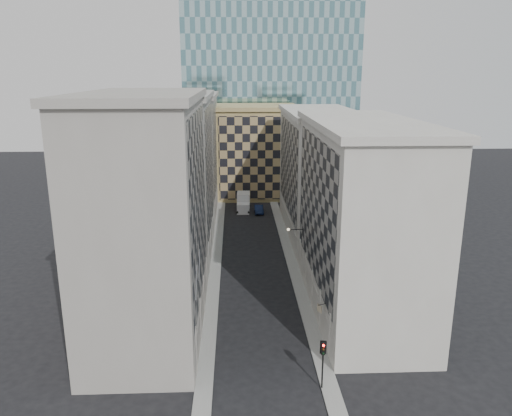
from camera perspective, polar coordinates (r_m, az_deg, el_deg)
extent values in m
plane|color=black|center=(44.00, 1.27, -20.07)|extent=(260.00, 260.00, 0.00)
cube|color=gray|center=(70.57, -4.58, -5.81)|extent=(1.50, 100.00, 0.15)
cube|color=gray|center=(70.94, 3.97, -5.68)|extent=(1.50, 100.00, 0.15)
cube|color=gray|center=(49.57, -12.28, -1.41)|extent=(10.00, 22.00, 23.00)
cube|color=gray|center=(48.55, -6.70, 0.33)|extent=(0.25, 19.36, 18.00)
cube|color=gray|center=(52.66, -6.40, -11.74)|extent=(0.45, 21.12, 3.20)
cube|color=gray|center=(47.59, -13.10, 12.38)|extent=(10.80, 22.80, 0.70)
cylinder|color=gray|center=(45.19, -7.32, -15.82)|extent=(0.90, 0.90, 4.40)
cylinder|color=gray|center=(49.96, -6.80, -12.56)|extent=(0.90, 0.90, 4.40)
cylinder|color=gray|center=(54.87, -6.38, -9.87)|extent=(0.90, 0.90, 4.40)
cylinder|color=gray|center=(59.88, -6.04, -7.63)|extent=(0.90, 0.90, 4.40)
cube|color=#9A978F|center=(70.80, -9.34, 3.34)|extent=(10.00, 22.00, 22.00)
cube|color=gray|center=(70.09, -5.42, 4.60)|extent=(0.25, 19.36, 17.00)
cube|color=#9A978F|center=(72.91, -5.27, -3.84)|extent=(0.45, 21.12, 3.20)
cube|color=#9A978F|center=(69.37, -9.76, 12.55)|extent=(10.80, 22.80, 0.70)
cylinder|color=#9A978F|center=(64.97, -5.75, -5.74)|extent=(0.90, 0.90, 4.40)
cylinder|color=#9A978F|center=(70.12, -5.51, -4.12)|extent=(0.90, 0.90, 4.40)
cylinder|color=#9A978F|center=(75.32, -5.30, -2.72)|extent=(0.90, 0.90, 4.40)
cylinder|color=#9A978F|center=(80.57, -5.12, -1.51)|extent=(0.90, 0.90, 4.40)
cube|color=gray|center=(92.40, -7.76, 5.88)|extent=(10.00, 22.00, 21.00)
cube|color=gray|center=(91.84, -4.74, 6.86)|extent=(0.25, 19.36, 16.00)
cube|color=gray|center=(93.94, -4.65, 0.57)|extent=(0.45, 21.12, 3.20)
cube|color=gray|center=(91.27, -8.01, 12.61)|extent=(10.80, 22.80, 0.70)
cylinder|color=gray|center=(85.84, -4.96, -0.44)|extent=(0.90, 0.90, 4.40)
cylinder|color=gray|center=(91.14, -4.81, 0.50)|extent=(0.90, 0.90, 4.40)
cylinder|color=gray|center=(96.46, -4.69, 1.34)|extent=(0.90, 0.90, 4.40)
cylinder|color=gray|center=(101.80, -4.58, 2.09)|extent=(0.90, 0.90, 4.40)
cube|color=beige|center=(54.76, 11.88, -1.42)|extent=(10.00, 26.00, 20.00)
cube|color=gray|center=(53.36, 6.88, 0.03)|extent=(0.25, 22.88, 15.00)
cube|color=beige|center=(56.78, 6.64, -9.64)|extent=(0.45, 24.96, 3.20)
cube|color=beige|center=(52.77, 12.50, 9.40)|extent=(10.80, 26.80, 0.70)
cylinder|color=beige|center=(47.44, 8.84, -14.26)|extent=(0.90, 0.90, 4.40)
cylinder|color=beige|center=(51.94, 7.73, -11.45)|extent=(0.90, 0.90, 4.40)
cylinder|color=beige|center=(56.55, 6.81, -9.09)|extent=(0.90, 0.90, 4.40)
cylinder|color=beige|center=(61.26, 6.05, -7.08)|extent=(0.90, 0.90, 4.40)
cylinder|color=beige|center=(66.05, 5.39, -5.37)|extent=(0.90, 0.90, 4.40)
cube|color=beige|center=(80.53, 7.24, 3.78)|extent=(10.00, 28.00, 19.00)
cube|color=gray|center=(79.57, 3.79, 4.83)|extent=(0.25, 24.64, 14.00)
cube|color=beige|center=(81.82, 3.73, -1.65)|extent=(0.45, 26.88, 3.20)
cube|color=beige|center=(79.16, 7.48, 10.78)|extent=(10.80, 28.80, 0.70)
cube|color=#9C8652|center=(105.17, 0.01, 6.34)|extent=(16.00, 14.00, 18.00)
cube|color=tan|center=(98.17, 0.19, 5.69)|extent=(15.20, 0.25, 16.50)
cube|color=#9C8652|center=(104.11, 0.01, 11.46)|extent=(16.80, 14.80, 0.80)
cube|color=#312A26|center=(118.36, -1.26, 9.79)|extent=(6.00, 6.00, 28.00)
cube|color=#312A26|center=(117.84, -1.31, 16.92)|extent=(7.00, 7.00, 1.40)
cone|color=#312A26|center=(118.61, -1.34, 22.09)|extent=(7.20, 7.20, 20.00)
cylinder|color=gray|center=(43.59, -6.85, -8.43)|extent=(0.10, 2.33, 2.33)
cylinder|color=gray|center=(47.27, -6.50, -6.48)|extent=(0.10, 2.33, 2.33)
cylinder|color=black|center=(63.26, 4.53, -2.45)|extent=(1.80, 0.08, 0.08)
sphere|color=#FFE5B2|center=(63.16, 3.72, -2.46)|extent=(0.36, 0.36, 0.36)
cylinder|color=black|center=(43.48, 7.60, -17.98)|extent=(0.14, 0.14, 3.11)
cube|color=black|center=(42.37, 7.70, -15.62)|extent=(0.37, 0.32, 1.07)
cube|color=black|center=(42.52, 7.69, -15.50)|extent=(0.53, 0.12, 1.21)
sphere|color=#FF0C07|center=(42.05, 7.72, -15.31)|extent=(0.19, 0.19, 0.19)
sphere|color=#331E05|center=(42.24, 7.71, -15.73)|extent=(0.19, 0.19, 0.19)
sphere|color=black|center=(42.42, 7.69, -16.14)|extent=(0.19, 0.19, 0.19)
cube|color=white|center=(92.64, -1.48, -0.02)|extent=(2.38, 2.58, 1.86)
cube|color=white|center=(95.07, -1.44, 0.80)|extent=(2.53, 3.82, 3.21)
cylinder|color=black|center=(92.00, -2.13, -0.44)|extent=(0.35, 0.94, 0.93)
cylinder|color=black|center=(91.95, -0.84, -0.44)|extent=(0.35, 0.94, 0.93)
cylinder|color=black|center=(96.59, -2.04, 0.33)|extent=(0.35, 0.94, 0.93)
cylinder|color=black|center=(96.54, -0.81, 0.33)|extent=(0.35, 0.94, 0.93)
imported|color=#101B3A|center=(92.71, 0.32, -0.11)|extent=(1.64, 4.60, 1.51)
cylinder|color=black|center=(48.39, 7.52, -10.88)|extent=(0.80, 0.37, 0.06)
cube|color=#C9B793|center=(48.54, 7.27, -11.33)|extent=(0.34, 0.70, 0.73)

